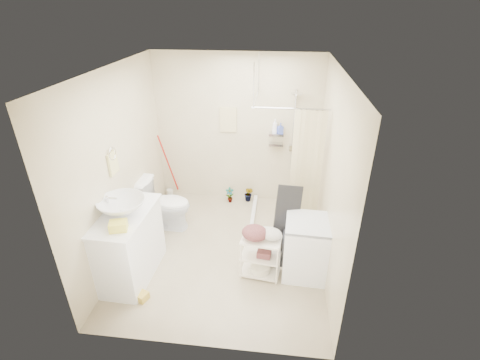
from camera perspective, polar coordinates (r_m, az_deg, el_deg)
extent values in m
plane|color=tan|center=(5.25, -2.58, -11.52)|extent=(3.20, 3.20, 0.00)
cube|color=silver|center=(4.14, -3.37, 17.64)|extent=(2.80, 3.20, 0.04)
cube|color=beige|center=(6.01, -0.45, 8.04)|extent=(2.80, 0.04, 2.60)
cube|color=beige|center=(3.22, -7.59, -11.38)|extent=(2.80, 0.04, 2.60)
cube|color=beige|center=(4.96, -19.11, 2.05)|extent=(0.04, 3.20, 2.60)
cube|color=beige|center=(4.55, 14.77, 0.34)|extent=(0.04, 3.20, 2.60)
cube|color=white|center=(4.80, -17.92, -10.09)|extent=(0.66, 1.12, 0.96)
imported|color=silver|center=(4.48, -18.82, -4.14)|extent=(0.60, 0.60, 0.20)
cube|color=#E3D847|center=(4.22, -19.34, -7.12)|extent=(0.23, 0.20, 0.11)
cube|color=gold|center=(4.68, -16.04, -17.63)|extent=(0.31, 0.28, 0.14)
imported|color=white|center=(5.66, -12.30, -3.82)|extent=(0.85, 0.52, 0.84)
imported|color=brown|center=(6.32, -1.70, -2.49)|extent=(0.17, 0.14, 0.29)
imported|color=brown|center=(6.34, 1.45, -2.29)|extent=(0.21, 0.20, 0.30)
cube|color=beige|center=(5.94, -1.94, 9.85)|extent=(0.28, 0.03, 0.42)
imported|color=white|center=(5.85, 5.75, 8.78)|extent=(0.11, 0.11, 0.23)
imported|color=#3F52B0|center=(5.84, 6.64, 8.42)|extent=(0.11, 0.11, 0.18)
cube|color=white|center=(4.73, 10.73, -10.84)|extent=(0.59, 0.60, 0.82)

